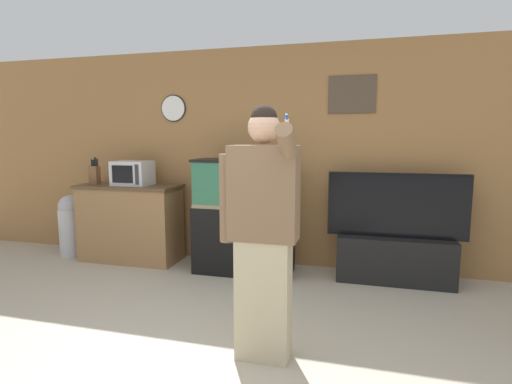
# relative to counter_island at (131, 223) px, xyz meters

# --- Properties ---
(wall_back_paneled) EXTENTS (10.00, 0.08, 2.60)m
(wall_back_paneled) POSITION_rel_counter_island_xyz_m (1.83, 0.38, 0.82)
(wall_back_paneled) COLOR olive
(wall_back_paneled) RESTS_ON ground_plane
(counter_island) EXTENTS (1.26, 0.55, 0.96)m
(counter_island) POSITION_rel_counter_island_xyz_m (0.00, 0.00, 0.00)
(counter_island) COLOR olive
(counter_island) RESTS_ON ground_plane
(microwave) EXTENTS (0.44, 0.34, 0.30)m
(microwave) POSITION_rel_counter_island_xyz_m (0.06, -0.01, 0.63)
(microwave) COLOR silver
(microwave) RESTS_ON counter_island
(knife_block) EXTENTS (0.11, 0.10, 0.34)m
(knife_block) POSITION_rel_counter_island_xyz_m (-0.47, -0.03, 0.60)
(knife_block) COLOR brown
(knife_block) RESTS_ON counter_island
(aquarium_on_stand) EXTENTS (1.11, 0.48, 1.30)m
(aquarium_on_stand) POSITION_rel_counter_island_xyz_m (1.51, -0.07, 0.17)
(aquarium_on_stand) COLOR black
(aquarium_on_stand) RESTS_ON ground_plane
(tv_on_stand) EXTENTS (1.44, 0.40, 1.17)m
(tv_on_stand) POSITION_rel_counter_island_xyz_m (3.16, 0.05, -0.13)
(tv_on_stand) COLOR black
(tv_on_stand) RESTS_ON ground_plane
(person_standing) EXTENTS (0.55, 0.42, 1.75)m
(person_standing) POSITION_rel_counter_island_xyz_m (2.15, -1.77, 0.43)
(person_standing) COLOR #BCAD89
(person_standing) RESTS_ON ground_plane
(trash_bin) EXTENTS (0.31, 0.31, 0.80)m
(trash_bin) POSITION_rel_counter_island_xyz_m (-0.88, -0.01, -0.07)
(trash_bin) COLOR #B7B7BC
(trash_bin) RESTS_ON ground_plane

